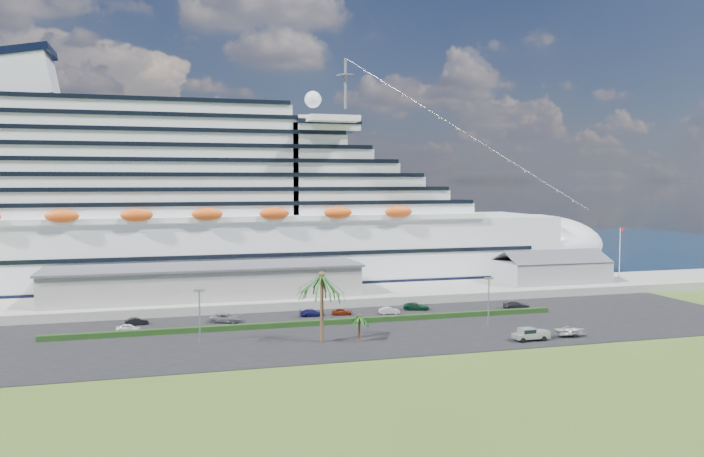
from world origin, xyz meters
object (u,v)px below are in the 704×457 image
object	(u,v)px
cruise_ship	(214,216)
parked_car_3	(312,313)
boat_trailer	(570,330)
pickup_truck	(530,334)

from	to	relation	value
cruise_ship	parked_car_3	bearing A→B (deg)	-70.33
cruise_ship	parked_car_3	world-z (taller)	cruise_ship
boat_trailer	pickup_truck	bearing A→B (deg)	-175.53
boat_trailer	cruise_ship	bearing A→B (deg)	126.61
pickup_truck	boat_trailer	xyz separation A→B (m)	(7.38, 0.58, -0.03)
pickup_truck	parked_car_3	bearing A→B (deg)	135.52
pickup_truck	cruise_ship	bearing A→B (deg)	122.13
cruise_ship	pickup_truck	distance (m)	81.62
parked_car_3	boat_trailer	xyz separation A→B (m)	(35.66, -27.19, 0.40)
pickup_truck	boat_trailer	world-z (taller)	pickup_truck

